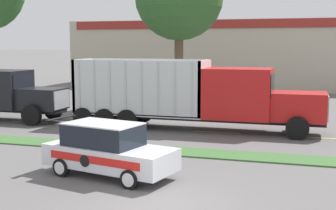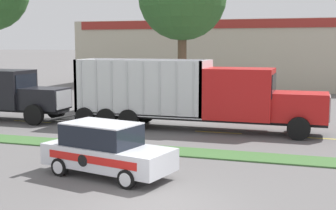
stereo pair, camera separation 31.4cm
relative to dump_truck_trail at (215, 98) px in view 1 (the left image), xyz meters
name	(u,v)px [view 1 (the left image)]	position (x,y,z in m)	size (l,w,h in m)	color
ground_plane	(159,207)	(0.77, -11.63, -1.67)	(600.00, 600.00, 0.00)	#5B5959
grass_verge	(208,154)	(0.77, -5.21, -1.64)	(120.00, 1.52, 0.06)	#3D6633
centre_line_2	(29,122)	(-10.61, -0.45, -1.67)	(2.40, 0.14, 0.01)	yellow
centre_line_3	(117,127)	(-5.21, -0.45, -1.67)	(2.40, 0.14, 0.01)	yellow
centre_line_4	(217,132)	(0.19, -0.45, -1.67)	(2.40, 0.14, 0.01)	yellow
centre_line_5	(330,138)	(5.59, -0.45, -1.67)	(2.40, 0.14, 0.01)	yellow
dump_truck_trail	(215,98)	(0.00, 0.00, 0.00)	(12.90, 2.70, 3.59)	black
rally_car	(108,150)	(-1.82, -9.20, -0.78)	(4.76, 2.76, 1.82)	silver
store_building_backdrop	(242,54)	(-2.43, 26.71, 1.68)	(34.04, 12.10, 6.71)	#BCB29E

